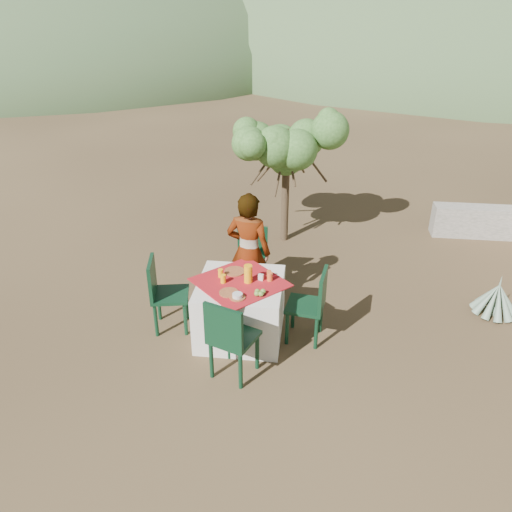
% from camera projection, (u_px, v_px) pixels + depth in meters
% --- Properties ---
extents(ground, '(160.00, 160.00, 0.00)m').
position_uv_depth(ground, '(292.00, 337.00, 6.27)').
color(ground, '#362718').
rests_on(ground, ground).
extents(table, '(1.30, 1.30, 0.76)m').
position_uv_depth(table, '(240.00, 308.00, 6.16)').
color(table, silver).
rests_on(table, ground).
extents(chair_far, '(0.43, 0.43, 0.93)m').
position_uv_depth(chair_far, '(252.00, 256.00, 7.10)').
color(chair_far, black).
rests_on(chair_far, ground).
extents(chair_near, '(0.60, 0.60, 1.00)m').
position_uv_depth(chair_near, '(230.00, 337.00, 5.36)').
color(chair_near, black).
rests_on(chair_near, ground).
extents(chair_left, '(0.53, 0.53, 0.97)m').
position_uv_depth(chair_left, '(163.00, 291.00, 6.21)').
color(chair_left, black).
rests_on(chair_left, ground).
extents(chair_right, '(0.50, 0.50, 0.96)m').
position_uv_depth(chair_right, '(312.00, 303.00, 6.00)').
color(chair_right, black).
rests_on(chair_right, ground).
extents(person, '(0.66, 0.50, 1.64)m').
position_uv_depth(person, '(249.00, 252.00, 6.55)').
color(person, '#8C6651').
rests_on(person, ground).
extents(shrub_tree, '(1.68, 1.65, 1.98)m').
position_uv_depth(shrub_tree, '(291.00, 151.00, 8.12)').
color(shrub_tree, '#493724').
rests_on(shrub_tree, ground).
extents(agave, '(0.60, 0.61, 0.64)m').
position_uv_depth(agave, '(496.00, 299.00, 6.65)').
color(agave, gray).
rests_on(agave, ground).
extents(stone_wall, '(2.60, 0.35, 0.55)m').
position_uv_depth(stone_wall, '(509.00, 223.00, 8.74)').
color(stone_wall, gray).
rests_on(stone_wall, ground).
extents(hill_near_left, '(40.00, 40.00, 16.00)m').
position_uv_depth(hill_near_left, '(58.00, 58.00, 34.61)').
color(hill_near_left, '#435B33').
rests_on(hill_near_left, ground).
extents(hill_near_right, '(48.00, 48.00, 20.00)m').
position_uv_depth(hill_near_right, '(484.00, 55.00, 36.65)').
color(hill_near_right, '#435B33').
rests_on(hill_near_right, ground).
extents(hill_far_center, '(60.00, 60.00, 24.00)m').
position_uv_depth(hill_far_center, '(283.00, 37.00, 52.46)').
color(hill_far_center, slate).
rests_on(hill_far_center, ground).
extents(plate_far, '(0.26, 0.26, 0.01)m').
position_uv_depth(plate_far, '(235.00, 271.00, 6.20)').
color(plate_far, brown).
rests_on(plate_far, table).
extents(plate_near, '(0.23, 0.23, 0.01)m').
position_uv_depth(plate_near, '(229.00, 293.00, 5.75)').
color(plate_near, brown).
rests_on(plate_near, table).
extents(glass_far, '(0.06, 0.06, 0.10)m').
position_uv_depth(glass_far, '(221.00, 273.00, 6.07)').
color(glass_far, '#FFA910').
rests_on(glass_far, table).
extents(glass_near, '(0.07, 0.07, 0.11)m').
position_uv_depth(glass_near, '(223.00, 279.00, 5.94)').
color(glass_near, '#FFA910').
rests_on(glass_near, table).
extents(juice_pitcher, '(0.10, 0.10, 0.22)m').
position_uv_depth(juice_pitcher, '(248.00, 274.00, 5.93)').
color(juice_pitcher, '#FFA910').
rests_on(juice_pitcher, table).
extents(bowl_plate, '(0.18, 0.18, 0.01)m').
position_uv_depth(bowl_plate, '(238.00, 297.00, 5.66)').
color(bowl_plate, brown).
rests_on(bowl_plate, table).
extents(white_bowl, '(0.12, 0.12, 0.04)m').
position_uv_depth(white_bowl, '(237.00, 295.00, 5.65)').
color(white_bowl, silver).
rests_on(white_bowl, bowl_plate).
extents(jar_left, '(0.07, 0.07, 0.11)m').
position_uv_depth(jar_left, '(270.00, 277.00, 5.98)').
color(jar_left, orange).
rests_on(jar_left, table).
extents(jar_right, '(0.06, 0.06, 0.09)m').
position_uv_depth(jar_right, '(269.00, 274.00, 6.07)').
color(jar_right, orange).
rests_on(jar_right, table).
extents(napkin_holder, '(0.07, 0.05, 0.08)m').
position_uv_depth(napkin_holder, '(261.00, 277.00, 6.00)').
color(napkin_holder, silver).
rests_on(napkin_holder, table).
extents(fruit_cluster, '(0.13, 0.12, 0.06)m').
position_uv_depth(fruit_cluster, '(260.00, 293.00, 5.70)').
color(fruit_cluster, olive).
rests_on(fruit_cluster, table).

